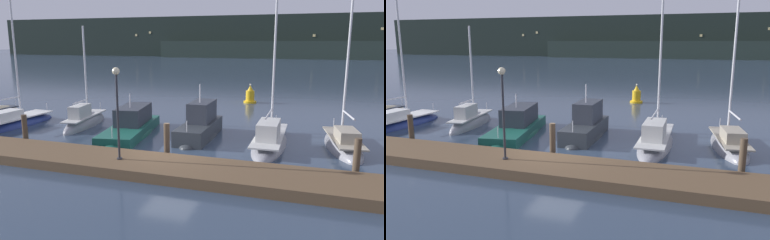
{
  "view_description": "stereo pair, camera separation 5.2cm",
  "coord_description": "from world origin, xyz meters",
  "views": [
    {
      "loc": [
        6.48,
        -15.93,
        5.53
      ],
      "look_at": [
        0.0,
        3.53,
        1.2
      ],
      "focal_mm": 35.0,
      "sensor_mm": 36.0,
      "label": 1
    },
    {
      "loc": [
        6.53,
        -15.92,
        5.53
      ],
      "look_at": [
        0.0,
        3.53,
        1.2
      ],
      "focal_mm": 35.0,
      "sensor_mm": 36.0,
      "label": 2
    }
  ],
  "objects": [
    {
      "name": "mooring_pile_1",
      "position": [
        -8.23,
        -0.22,
        0.84
      ],
      "size": [
        0.28,
        0.28,
        1.68
      ],
      "primitive_type": "cylinder",
      "color": "#4C3D2D",
      "rests_on": "ground"
    },
    {
      "name": "dock",
      "position": [
        0.0,
        -1.87,
        0.23
      ],
      "size": [
        42.65,
        2.8,
        0.45
      ],
      "primitive_type": "cube",
      "color": "brown",
      "rests_on": "ground"
    },
    {
      "name": "channel_buoy",
      "position": [
        0.81,
        17.98,
        0.62
      ],
      "size": [
        1.16,
        1.16,
        1.74
      ],
      "color": "gold",
      "rests_on": "ground"
    },
    {
      "name": "dock_lamppost",
      "position": [
        -1.52,
        -2.01,
        3.13
      ],
      "size": [
        0.32,
        0.32,
        4.01
      ],
      "color": "#2D2D33",
      "rests_on": "dock"
    },
    {
      "name": "sailboat_berth_2",
      "position": [
        -12.43,
        3.43,
        0.13
      ],
      "size": [
        2.12,
        6.66,
        9.85
      ],
      "color": "navy",
      "rests_on": "ground"
    },
    {
      "name": "hillside_backdrop",
      "position": [
        3.28,
        121.59,
        6.62
      ],
      "size": [
        240.0,
        23.0,
        14.36
      ],
      "color": "#1E2823",
      "rests_on": "ground"
    },
    {
      "name": "motorboat_berth_5",
      "position": [
        0.17,
        4.45,
        0.4
      ],
      "size": [
        1.87,
        5.62,
        3.63
      ],
      "color": "#2D3338",
      "rests_on": "ground"
    },
    {
      "name": "ground_plane",
      "position": [
        0.0,
        0.0,
        0.0
      ],
      "size": [
        400.0,
        400.0,
        0.0
      ],
      "primitive_type": "plane",
      "color": "#2D3D51"
    },
    {
      "name": "sailboat_berth_7",
      "position": [
        8.02,
        4.52,
        0.12
      ],
      "size": [
        2.39,
        5.92,
        9.14
      ],
      "color": "gray",
      "rests_on": "ground"
    },
    {
      "name": "motorboat_berth_4",
      "position": [
        -3.98,
        3.77,
        0.24
      ],
      "size": [
        3.46,
        7.56,
        3.1
      ],
      "color": "#195647",
      "rests_on": "ground"
    },
    {
      "name": "sailboat_berth_6",
      "position": [
        4.29,
        3.98,
        0.2
      ],
      "size": [
        1.79,
        7.06,
        11.01
      ],
      "color": "gray",
      "rests_on": "ground"
    },
    {
      "name": "mooring_pile_2",
      "position": [
        0.0,
        -0.22,
        0.89
      ],
      "size": [
        0.28,
        0.28,
        1.79
      ],
      "primitive_type": "cylinder",
      "color": "#4C3D2D",
      "rests_on": "ground"
    },
    {
      "name": "mooring_pile_3",
      "position": [
        8.23,
        -0.22,
        0.88
      ],
      "size": [
        0.28,
        0.28,
        1.75
      ],
      "primitive_type": "cylinder",
      "color": "#4C3D2D",
      "rests_on": "ground"
    },
    {
      "name": "sailboat_berth_3",
      "position": [
        -7.98,
        4.9,
        0.14
      ],
      "size": [
        2.11,
        5.68,
        7.31
      ],
      "color": "gray",
      "rests_on": "ground"
    }
  ]
}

